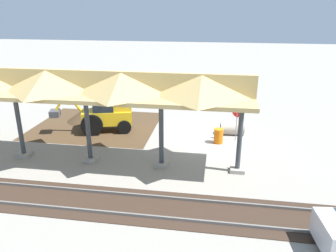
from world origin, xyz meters
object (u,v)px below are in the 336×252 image
stop_sign (237,115)px  traffic_barrel (218,136)px  concrete_pipe (232,129)px  backhoe (105,113)px

stop_sign → traffic_barrel: size_ratio=2.54×
stop_sign → concrete_pipe: (0.19, -1.02, -1.25)m
traffic_barrel → backhoe: bearing=-6.9°
concrete_pipe → traffic_barrel: 1.78m
concrete_pipe → stop_sign: bearing=100.5°
backhoe → concrete_pipe: bearing=-175.5°
stop_sign → concrete_pipe: size_ratio=1.48×
concrete_pipe → traffic_barrel: size_ratio=1.71×
backhoe → traffic_barrel: size_ratio=5.88×
stop_sign → backhoe: bearing=-2.4°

